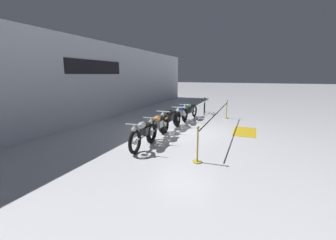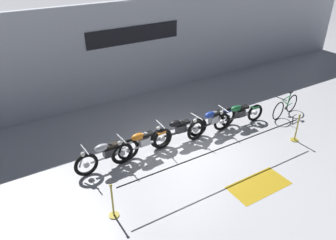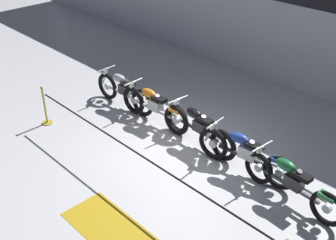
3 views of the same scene
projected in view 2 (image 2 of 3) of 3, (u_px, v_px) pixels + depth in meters
name	position (u px, v px, depth m)	size (l,w,h in m)	color
ground_plane	(189.00, 152.00, 11.16)	(120.00, 120.00, 0.00)	silver
back_wall	(123.00, 52.00, 13.94)	(28.00, 0.29, 4.20)	silver
motorcycle_silver_0	(107.00, 154.00, 10.18)	(2.21, 0.62, 0.96)	black
motorcycle_orange_1	(143.00, 144.00, 10.74)	(2.30, 0.62, 0.96)	black
motorcycle_black_2	(179.00, 130.00, 11.47)	(2.29, 0.62, 0.95)	black
motorcycle_blue_3	(212.00, 121.00, 12.04)	(2.40, 0.63, 0.96)	black
motorcycle_green_4	(239.00, 115.00, 12.50)	(2.30, 0.62, 0.93)	black
bicycle	(285.00, 106.00, 13.24)	(1.76, 0.49, 0.99)	black
stanchion_far_left	(186.00, 167.00, 9.29)	(7.01, 0.28, 1.05)	gold
stanchion_mid_left	(296.00, 132.00, 11.62)	(0.28, 0.28, 1.05)	gold
floor_banner	(259.00, 185.00, 9.64)	(1.86, 0.93, 0.01)	#B78E19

